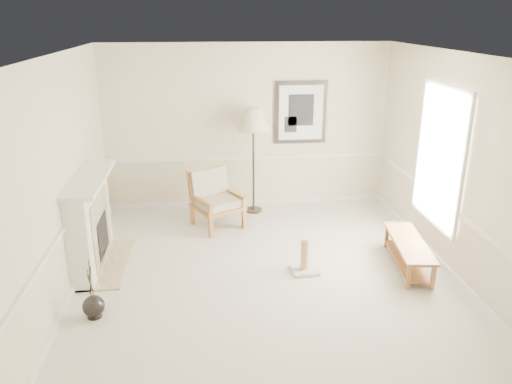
# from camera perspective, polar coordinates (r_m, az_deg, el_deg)

# --- Properties ---
(ground) EXTENTS (5.50, 5.50, 0.00)m
(ground) POSITION_cam_1_polar(r_m,az_deg,el_deg) (6.81, 1.09, -9.68)
(ground) COLOR silver
(ground) RESTS_ON ground
(room) EXTENTS (5.04, 5.54, 2.92)m
(room) POSITION_cam_1_polar(r_m,az_deg,el_deg) (6.21, 2.38, 5.94)
(room) COLOR beige
(room) RESTS_ON ground
(fireplace) EXTENTS (0.64, 1.64, 1.31)m
(fireplace) POSITION_cam_1_polar(r_m,az_deg,el_deg) (7.21, -18.36, -3.37)
(fireplace) COLOR white
(fireplace) RESTS_ON ground
(floor_vase) EXTENTS (0.26, 0.26, 0.75)m
(floor_vase) POSITION_cam_1_polar(r_m,az_deg,el_deg) (6.22, -18.07, -12.36)
(floor_vase) COLOR black
(floor_vase) RESTS_ON ground
(armchair) EXTENTS (0.98, 1.00, 0.94)m
(armchair) POSITION_cam_1_polar(r_m,az_deg,el_deg) (8.26, -4.81, -0.45)
(armchair) COLOR olive
(armchair) RESTS_ON ground
(floor_lamp) EXTENTS (0.68, 0.68, 1.85)m
(floor_lamp) POSITION_cam_1_polar(r_m,az_deg,el_deg) (8.51, -0.30, 7.99)
(floor_lamp) COLOR black
(floor_lamp) RESTS_ON ground
(bench) EXTENTS (0.58, 1.41, 0.39)m
(bench) POSITION_cam_1_polar(r_m,az_deg,el_deg) (7.27, 17.04, -6.32)
(bench) COLOR olive
(bench) RESTS_ON ground
(scratching_post) EXTENTS (0.38, 0.38, 0.50)m
(scratching_post) POSITION_cam_1_polar(r_m,az_deg,el_deg) (6.90, 5.58, -7.86)
(scratching_post) COLOR silver
(scratching_post) RESTS_ON ground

